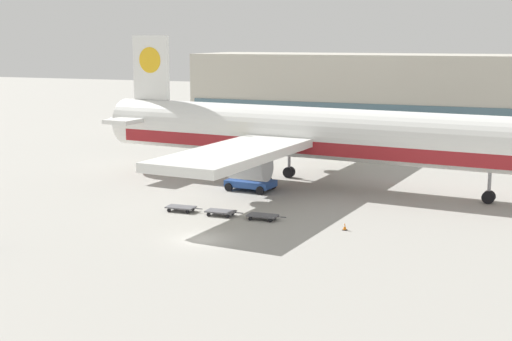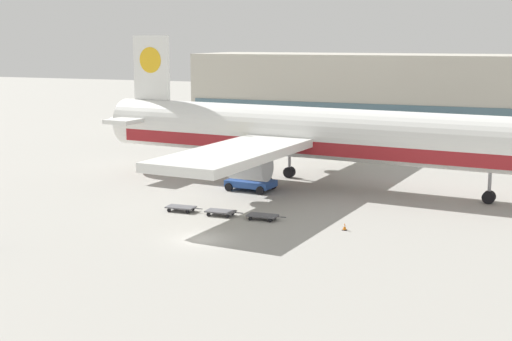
{
  "view_description": "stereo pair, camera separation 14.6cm",
  "coord_description": "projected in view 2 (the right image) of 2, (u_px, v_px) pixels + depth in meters",
  "views": [
    {
      "loc": [
        25.45,
        -52.0,
        16.6
      ],
      "look_at": [
        0.57,
        11.18,
        4.0
      ],
      "focal_mm": 50.0,
      "sensor_mm": 36.0,
      "label": 1
    },
    {
      "loc": [
        25.58,
        -51.95,
        16.6
      ],
      "look_at": [
        0.57,
        11.18,
        4.0
      ],
      "focal_mm": 50.0,
      "sensor_mm": 36.0,
      "label": 2
    }
  ],
  "objects": [
    {
      "name": "ground_plane",
      "position": [
        201.0,
        239.0,
        59.78
      ],
      "size": [
        400.0,
        400.0,
        0.0
      ],
      "primitive_type": "plane",
      "color": "#9E9B93"
    },
    {
      "name": "baggage_dolly_third",
      "position": [
        263.0,
        216.0,
        66.18
      ],
      "size": [
        3.72,
        1.57,
        0.48
      ],
      "rotation": [
        0.0,
        0.0,
        0.02
      ],
      "color": "#56565B",
      "rests_on": "ground_plane"
    },
    {
      "name": "scissor_lift_loader",
      "position": [
        251.0,
        172.0,
        78.83
      ],
      "size": [
        5.47,
        3.82,
        5.27
      ],
      "rotation": [
        0.0,
        0.0,
        -0.1
      ],
      "color": "#284C99",
      "rests_on": "ground_plane"
    },
    {
      "name": "airplane_main",
      "position": [
        305.0,
        135.0,
        81.1
      ],
      "size": [
        58.03,
        48.56,
        17.0
      ],
      "rotation": [
        0.0,
        0.0,
        -0.1
      ],
      "color": "white",
      "rests_on": "ground_plane"
    },
    {
      "name": "traffic_cone_near",
      "position": [
        345.0,
        227.0,
        62.61
      ],
      "size": [
        0.4,
        0.4,
        0.66
      ],
      "color": "black",
      "rests_on": "ground_plane"
    },
    {
      "name": "terminal_building",
      "position": [
        460.0,
        98.0,
        117.37
      ],
      "size": [
        90.0,
        18.2,
        14.0
      ],
      "color": "#BCB7A8",
      "rests_on": "ground_plane"
    },
    {
      "name": "baggage_dolly_lead",
      "position": [
        181.0,
        207.0,
        69.45
      ],
      "size": [
        3.72,
        1.57,
        0.48
      ],
      "rotation": [
        0.0,
        0.0,
        0.02
      ],
      "color": "#56565B",
      "rests_on": "ground_plane"
    },
    {
      "name": "baggage_dolly_second",
      "position": [
        221.0,
        212.0,
        67.75
      ],
      "size": [
        3.72,
        1.57,
        0.48
      ],
      "rotation": [
        0.0,
        0.0,
        0.02
      ],
      "color": "#56565B",
      "rests_on": "ground_plane"
    }
  ]
}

